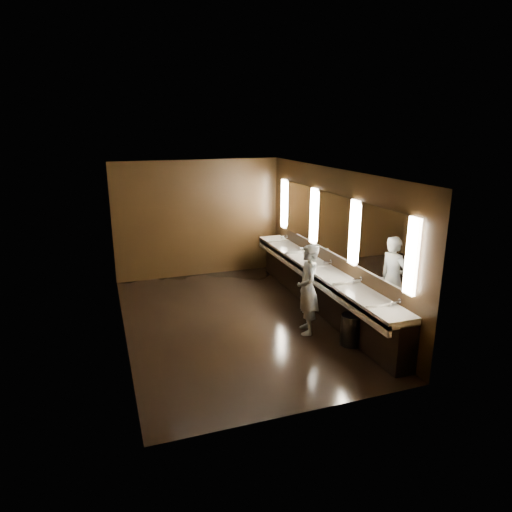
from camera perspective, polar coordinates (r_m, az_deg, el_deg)
The scene contains 10 objects.
floor at distance 8.71m, azimuth -2.63°, elevation -8.19°, with size 6.00×6.00×0.00m, color black.
ceiling at distance 7.98m, azimuth -2.89°, elevation 10.46°, with size 4.00×6.00×0.02m, color #2D2D2B.
wall_back at distance 11.07m, azimuth -7.21°, elevation 4.63°, with size 4.00×0.02×2.80m, color black.
wall_front at distance 5.58m, azimuth 6.15°, elevation -7.06°, with size 4.00×0.02×2.80m, color black.
wall_left at distance 7.93m, azimuth -16.75°, elevation -0.58°, with size 0.02×6.00×2.80m, color black.
wall_right at distance 8.99m, azimuth 9.56°, elevation 1.83°, with size 0.02×6.00×2.80m, color black.
sink_counter at distance 9.16m, azimuth 8.16°, elevation -3.76°, with size 0.55×5.40×1.01m.
mirror_band at distance 8.90m, azimuth 9.55°, elevation 4.01°, with size 0.06×5.03×1.15m.
person at distance 8.05m, azimuth 6.49°, elevation -4.16°, with size 0.59×0.39×1.62m, color #8CA6D1.
trash_bin at distance 7.92m, azimuth 11.76°, elevation -9.02°, with size 0.34×0.34×0.53m, color black.
Camera 1 is at (-2.24, -7.61, 3.59)m, focal length 32.00 mm.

